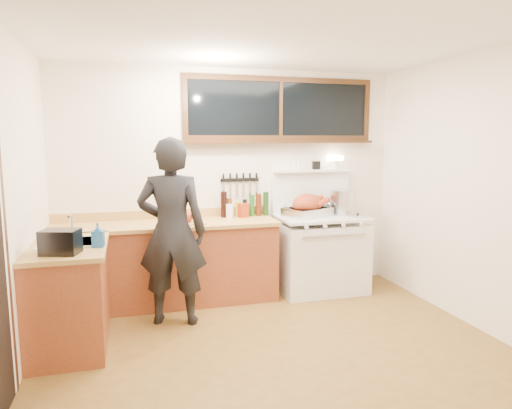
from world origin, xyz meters
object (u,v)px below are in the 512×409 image
object	(u,v)px
man	(172,232)
roast_turkey	(308,207)
vintage_stove	(320,252)
cutting_board	(183,219)

from	to	relation	value
man	roast_turkey	bearing A→B (deg)	18.86
vintage_stove	man	world-z (taller)	man
vintage_stove	roast_turkey	distance (m)	0.56
man	cutting_board	distance (m)	0.46
vintage_stove	roast_turkey	xyz separation A→B (m)	(-0.15, 0.04, 0.54)
man	roast_turkey	size ratio (longest dim) A/B	2.99
cutting_board	roast_turkey	size ratio (longest dim) A/B	0.77
man	roast_turkey	distance (m)	1.73
cutting_board	roast_turkey	xyz separation A→B (m)	(1.47, 0.13, 0.05)
vintage_stove	roast_turkey	size ratio (longest dim) A/B	2.63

